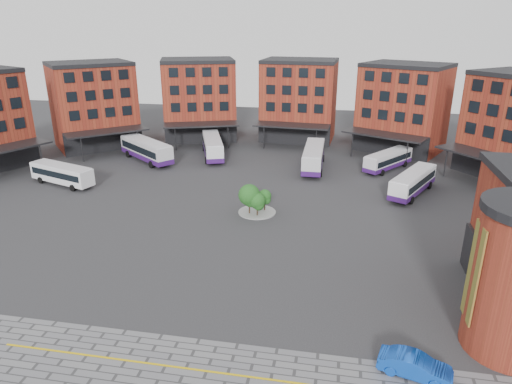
% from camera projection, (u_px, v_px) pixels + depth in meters
% --- Properties ---
extents(ground, '(160.00, 160.00, 0.00)m').
position_uv_depth(ground, '(213.00, 261.00, 42.70)').
color(ground, '#28282B').
rests_on(ground, ground).
extents(yellow_line, '(26.00, 0.15, 0.02)m').
position_uv_depth(yellow_line, '(186.00, 368.00, 29.47)').
color(yellow_line, gold).
rests_on(yellow_line, paving_zone).
extents(main_building, '(94.14, 42.48, 14.60)m').
position_uv_depth(main_building, '(245.00, 109.00, 76.16)').
color(main_building, maroon).
rests_on(main_building, ground).
extents(tree_island, '(4.40, 4.40, 3.63)m').
position_uv_depth(tree_island, '(254.00, 199.00, 52.28)').
color(tree_island, gray).
rests_on(tree_island, ground).
extents(bus_a, '(10.21, 5.37, 2.83)m').
position_uv_depth(bus_a, '(62.00, 173.00, 61.88)').
color(bus_a, white).
rests_on(bus_a, ground).
extents(bus_b, '(11.21, 9.73, 3.41)m').
position_uv_depth(bus_b, '(146.00, 150.00, 72.43)').
color(bus_b, silver).
rests_on(bus_b, ground).
extents(bus_c, '(6.44, 11.92, 3.29)m').
position_uv_depth(bus_c, '(213.00, 146.00, 74.65)').
color(bus_c, white).
rests_on(bus_c, ground).
extents(bus_d, '(3.05, 11.97, 3.37)m').
position_uv_depth(bus_d, '(313.00, 157.00, 68.76)').
color(bus_d, silver).
rests_on(bus_d, ground).
extents(bus_e, '(7.73, 9.29, 2.79)m').
position_uv_depth(bus_e, '(388.00, 160.00, 68.31)').
color(bus_e, silver).
rests_on(bus_e, ground).
extents(bus_f, '(7.05, 10.59, 3.00)m').
position_uv_depth(bus_f, '(413.00, 182.00, 58.55)').
color(bus_f, white).
rests_on(bus_f, ground).
extents(blue_car, '(4.79, 2.68, 1.50)m').
position_uv_depth(blue_car, '(415.00, 366.00, 28.67)').
color(blue_car, '#0E44B8').
rests_on(blue_car, ground).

